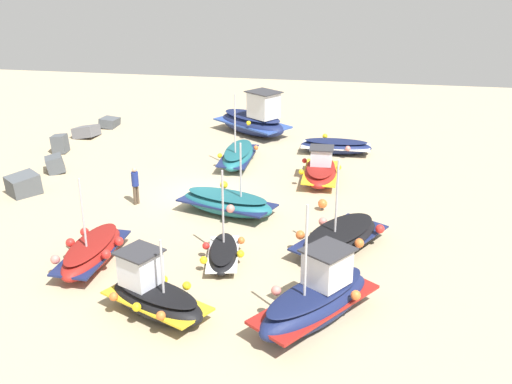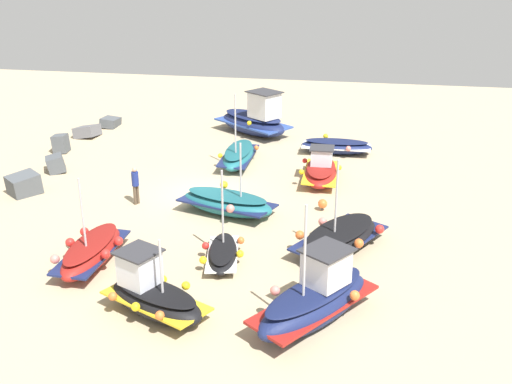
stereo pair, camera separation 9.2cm
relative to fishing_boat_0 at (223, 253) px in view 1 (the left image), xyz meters
name	(u,v)px [view 1 (the left image)]	position (x,y,z in m)	size (l,w,h in m)	color
ground_plane	(202,195)	(6.29, 2.53, -0.33)	(55.50, 55.50, 0.00)	tan
fishing_boat_0	(223,253)	(0.00, 0.00, 0.00)	(3.20, 1.66, 3.46)	black
fishing_boat_1	(238,155)	(10.97, 1.73, 0.15)	(4.36, 1.92, 4.01)	#1E6670
fishing_boat_2	(227,203)	(4.37, 0.84, 0.18)	(3.03, 4.67, 3.39)	#1E6670
fishing_boat_3	(340,238)	(1.75, -4.21, 0.17)	(4.76, 3.77, 3.77)	black
fishing_boat_4	(154,295)	(-3.81, 1.34, 0.35)	(2.96, 3.96, 2.77)	black
fishing_boat_5	(254,120)	(16.71, 1.93, 0.59)	(4.72, 5.42, 2.86)	navy
fishing_boat_6	(92,252)	(-1.07, 4.68, 0.18)	(4.10, 2.02, 3.52)	maroon
fishing_boat_7	(321,170)	(9.20, -2.84, 0.22)	(3.94, 2.06, 1.72)	maroon
fishing_boat_8	(336,146)	(13.81, -3.33, 0.08)	(2.20, 4.02, 0.87)	navy
fishing_boat_9	(317,299)	(-3.31, -3.76, 0.47)	(4.80, 3.99, 4.15)	navy
person_walking	(135,183)	(4.66, 5.14, 0.69)	(0.32, 0.32, 1.76)	brown
breakwater_rocks	(35,171)	(6.95, 11.39, 0.07)	(22.98, 2.79, 1.23)	slate
mooring_buoy_0	(323,204)	(5.44, -3.25, -0.01)	(0.41, 0.41, 0.53)	#3F3F42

